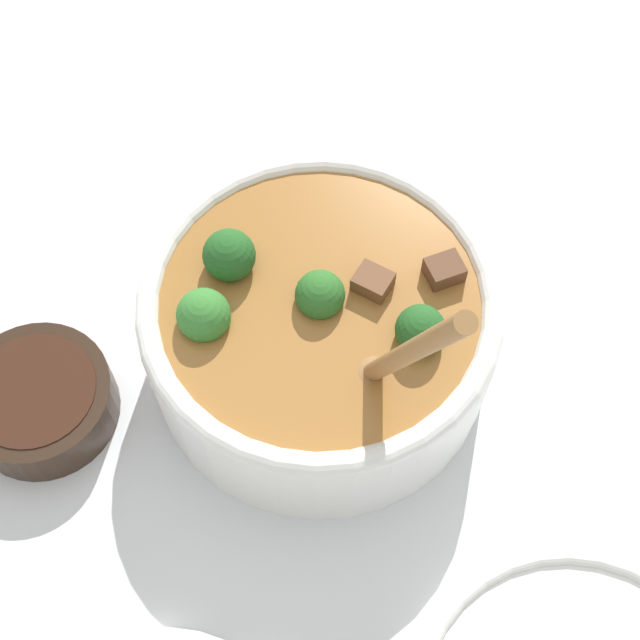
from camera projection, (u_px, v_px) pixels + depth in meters
ground_plane at (320, 359)px, 0.66m from camera, size 4.00×4.00×0.00m
stew_bowl at (320, 325)px, 0.62m from camera, size 0.24×0.24×0.25m
condiment_bowl at (39, 400)px, 0.62m from camera, size 0.11×0.11×0.04m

